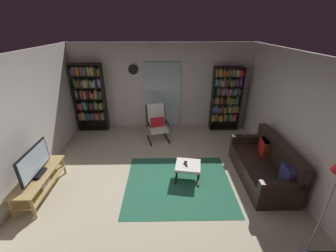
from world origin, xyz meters
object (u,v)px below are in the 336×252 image
Objects in this scene: television at (35,163)px; tv_remote at (186,165)px; bookshelf_near_sofa at (226,97)px; wall_clock at (133,69)px; cell_phone at (185,163)px; leather_sofa at (264,166)px; lounge_armchair at (157,122)px; ottoman at (188,167)px; tv_stand at (40,181)px; bookshelf_near_tv at (90,96)px.

tv_remote is (2.87, 0.39, -0.35)m from television.
bookshelf_near_sofa is 6.73× the size of wall_clock.
television reaches higher than cell_phone.
bookshelf_near_sofa is at bearing 95.84° from leather_sofa.
ottoman is (0.71, -1.84, -0.23)m from lounge_armchair.
tv_stand is 1.41× the size of television.
bookshelf_near_tv is 5.10m from leather_sofa.
bookshelf_near_tv is at bearing 149.86° from leather_sofa.
cell_phone reaches higher than ottoman.
cell_phone is at bearing -69.93° from lounge_armchair.
leather_sofa is at bearing -9.51° from tv_remote.
bookshelf_near_sofa reaches higher than tv_remote.
tv_stand is 0.73× the size of leather_sofa.
ottoman is (2.92, 0.40, -0.00)m from tv_stand.
lounge_armchair is at bearing -162.59° from bookshelf_near_sofa.
wall_clock reaches higher than leather_sofa.
television is (0.00, 0.01, 0.42)m from tv_stand.
wall_clock is at bearing 130.30° from lounge_armchair.
bookshelf_near_tv reaches higher than leather_sofa.
bookshelf_near_sofa reaches higher than tv_stand.
lounge_armchair is at bearing 45.39° from tv_stand.
wall_clock is (1.52, 3.05, 1.13)m from television.
cell_phone is (-0.05, 0.05, 0.07)m from ottoman.
bookshelf_near_tv is at bearing 127.03° from tv_remote.
wall_clock is (-3.03, 2.66, 1.53)m from leather_sofa.
tv_stand is 3.75m from wall_clock.
television is at bearing -172.23° from ottoman.
bookshelf_near_tv reaches higher than tv_remote.
ottoman is 4.10× the size of tv_remote.
tv_remote is (0.66, -1.85, -0.16)m from lounge_armchair.
wall_clock is (-0.69, 0.82, 1.32)m from lounge_armchair.
television is 3.59m from wall_clock.
bookshelf_near_tv reaches higher than wall_clock.
tv_stand is 3.03m from bookshelf_near_tv.
bookshelf_near_sofa is 1.06× the size of leather_sofa.
lounge_armchair reaches higher than tv_stand.
bookshelf_near_tv reaches higher than cell_phone.
bookshelf_near_tv is 3.80m from ottoman.
television is 2.92m from tv_remote.
wall_clock is (-1.40, 2.65, 1.55)m from ottoman.
ottoman is (-1.37, -2.49, -0.74)m from bookshelf_near_sofa.
leather_sofa is (4.54, 0.39, -0.40)m from television.
bookshelf_near_sofa is (4.29, 2.89, 0.74)m from tv_stand.
tv_remote is 0.06m from cell_phone.
bookshelf_near_sofa reaches higher than leather_sofa.
bookshelf_near_tv is 3.76m from tv_remote.
wall_clock reaches higher than tv_remote.
leather_sofa is 1.63m from ottoman.
wall_clock is at bearing 176.61° from bookshelf_near_sofa.
bookshelf_near_tv is (0.19, 2.92, 0.38)m from television.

